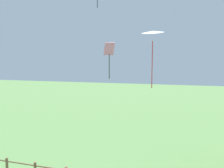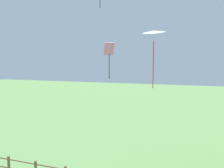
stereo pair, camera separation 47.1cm
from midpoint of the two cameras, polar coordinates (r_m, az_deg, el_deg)
The scene contains 2 objects.
kite_pink_diamond at distance 11.71m, azimuth 0.42°, elevation 7.82°, with size 0.66×0.61×1.93m.
kite_white_delta at distance 13.39m, azimuth 11.91°, elevation 12.95°, with size 1.43×1.42×3.55m.
Camera 2 is at (3.79, -3.17, 6.43)m, focal length 35.00 mm.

